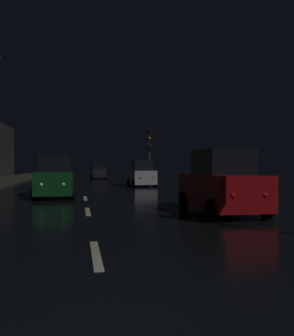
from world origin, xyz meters
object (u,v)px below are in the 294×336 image
(car_approaching_headlights, at_px, (55,178))
(car_distant_taillights, at_px, (99,171))
(car_parked_right_far, at_px, (142,174))
(car_parked_right_near, at_px, (221,184))
(traffic_light_far_right, at_px, (149,143))

(car_approaching_headlights, distance_m, car_distant_taillights, 24.79)
(car_approaching_headlights, xyz_separation_m, car_distant_taillights, (3.49, 24.55, -0.08))
(car_parked_right_far, height_order, car_parked_right_near, car_parked_right_near)
(car_parked_right_near, bearing_deg, car_parked_right_far, 0.00)
(traffic_light_far_right, bearing_deg, car_parked_right_far, -27.56)
(car_approaching_headlights, bearing_deg, car_parked_right_far, 145.10)
(car_approaching_headlights, height_order, car_parked_right_near, car_parked_right_near)
(traffic_light_far_right, xyz_separation_m, car_approaching_headlights, (-6.72, -9.43, -2.45))
(car_distant_taillights, distance_m, car_parked_right_near, 31.89)
(traffic_light_far_right, xyz_separation_m, car_parked_right_far, (-0.80, -0.94, -2.51))
(car_distant_taillights, bearing_deg, car_approaching_headlights, 171.92)
(car_parked_right_far, bearing_deg, car_distant_taillights, 8.65)
(car_parked_right_far, bearing_deg, car_approaching_headlights, 145.10)
(car_parked_right_near, bearing_deg, traffic_light_far_right, -2.73)
(traffic_light_far_right, distance_m, car_distant_taillights, 15.66)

